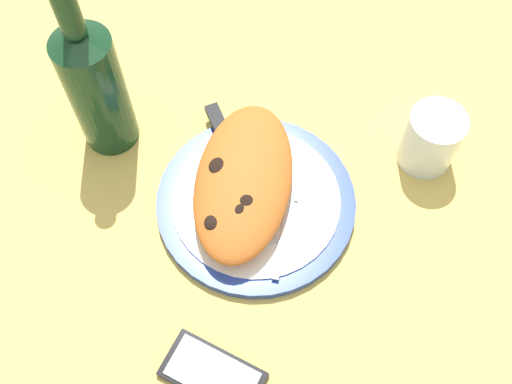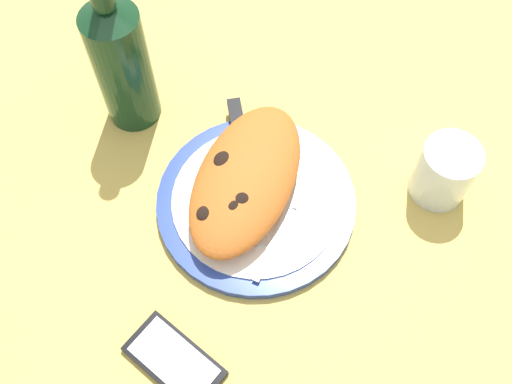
% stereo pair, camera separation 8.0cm
% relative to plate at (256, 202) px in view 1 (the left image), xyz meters
% --- Properties ---
extents(ground_plane, '(1.50, 1.50, 0.03)m').
position_rel_plate_xyz_m(ground_plane, '(0.00, 0.00, -0.02)').
color(ground_plane, '#DBB756').
extents(plate, '(0.28, 0.28, 0.02)m').
position_rel_plate_xyz_m(plate, '(0.00, 0.00, 0.00)').
color(plate, '#233D99').
rests_on(plate, ground_plane).
extents(calzone, '(0.26, 0.16, 0.05)m').
position_rel_plate_xyz_m(calzone, '(0.01, 0.02, 0.04)').
color(calzone, '#C16023').
rests_on(calzone, plate).
extents(fork, '(0.16, 0.02, 0.00)m').
position_rel_plate_xyz_m(fork, '(-0.01, -0.05, 0.01)').
color(fork, silver).
rests_on(fork, plate).
extents(knife, '(0.20, 0.15, 0.01)m').
position_rel_plate_xyz_m(knife, '(0.06, 0.06, 0.01)').
color(knife, silver).
rests_on(knife, plate).
extents(smartphone, '(0.09, 0.13, 0.01)m').
position_rel_plate_xyz_m(smartphone, '(-0.24, -0.01, -0.00)').
color(smartphone, black).
rests_on(smartphone, ground_plane).
extents(water_glass, '(0.08, 0.08, 0.09)m').
position_rel_plate_xyz_m(water_glass, '(0.14, -0.22, 0.03)').
color(water_glass, silver).
rests_on(water_glass, ground_plane).
extents(wine_bottle, '(0.08, 0.08, 0.28)m').
position_rel_plate_xyz_m(wine_bottle, '(0.06, 0.24, 0.11)').
color(wine_bottle, '#14381E').
rests_on(wine_bottle, ground_plane).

